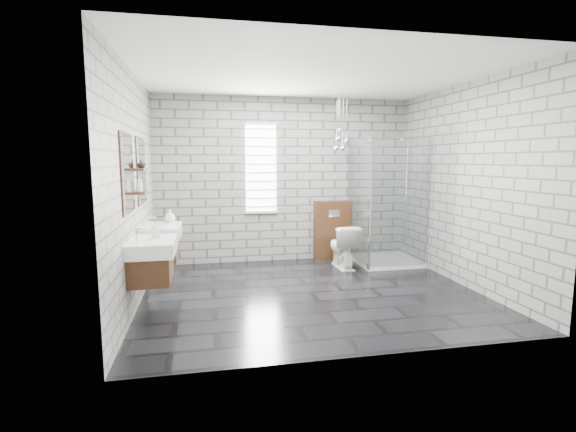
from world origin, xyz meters
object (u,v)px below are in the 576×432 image
object	(u,v)px
cistern_panel	(332,230)
toilet	(343,246)
shower_enclosure	(383,234)
vanity_left	(149,248)
vanity_right	(159,233)

from	to	relation	value
cistern_panel	toilet	world-z (taller)	cistern_panel
shower_enclosure	toilet	bearing A→B (deg)	-175.69
vanity_left	toilet	xyz separation A→B (m)	(2.71, 1.61, -0.42)
cistern_panel	shower_enclosure	distance (m)	0.87
vanity_right	shower_enclosure	xyz separation A→B (m)	(3.41, 0.68, -0.25)
toilet	cistern_panel	bearing A→B (deg)	-91.49
shower_enclosure	toilet	distance (m)	0.72
vanity_left	vanity_right	xyz separation A→B (m)	(0.00, 0.98, 0.00)
vanity_right	cistern_panel	xyz separation A→B (m)	(2.71, 1.20, -0.26)
toilet	vanity_left	bearing A→B (deg)	29.23
vanity_left	vanity_right	world-z (taller)	same
vanity_left	toilet	world-z (taller)	vanity_left
cistern_panel	vanity_left	bearing A→B (deg)	-141.18
toilet	vanity_right	bearing A→B (deg)	11.57
vanity_right	cistern_panel	bearing A→B (deg)	23.87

